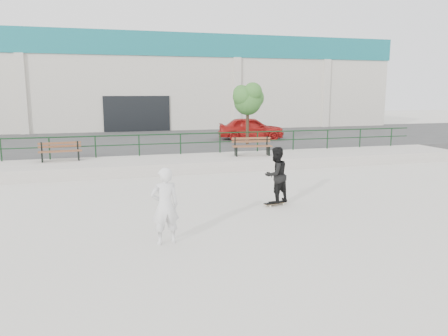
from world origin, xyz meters
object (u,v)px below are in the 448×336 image
object	(u,v)px
bench_left	(60,151)
red_car	(251,128)
standing_skater	(276,175)
tree	(248,98)
seated_skater	(165,206)
skateboard	(275,203)
bench_right	(252,146)

from	to	relation	value
bench_left	red_car	size ratio (longest dim) A/B	0.44
bench_left	standing_skater	xyz separation A→B (m)	(6.99, -8.01, 0.06)
bench_left	red_car	distance (m)	12.58
bench_left	tree	xyz separation A→B (m)	(10.02, 3.60, 2.25)
seated_skater	tree	bearing A→B (deg)	-121.83
standing_skater	seated_skater	size ratio (longest dim) A/B	0.96
tree	standing_skater	distance (m)	12.20
bench_left	standing_skater	size ratio (longest dim) A/B	1.05
tree	skateboard	xyz separation A→B (m)	(-3.03, -11.62, -3.09)
tree	standing_skater	size ratio (longest dim) A/B	2.01
tree	standing_skater	xyz separation A→B (m)	(-3.03, -11.62, -2.18)
red_car	bench_right	bearing A→B (deg)	174.19
tree	seated_skater	world-z (taller)	tree
tree	seated_skater	size ratio (longest dim) A/B	1.94
bench_right	standing_skater	bearing A→B (deg)	-96.15
bench_left	standing_skater	bearing A→B (deg)	-54.21
skateboard	seated_skater	bearing A→B (deg)	-160.73
red_car	skateboard	xyz separation A→B (m)	(-4.07, -14.01, -1.14)
red_car	bench_left	bearing A→B (deg)	131.55
bench_left	standing_skater	distance (m)	10.63
bench_right	skateboard	distance (m)	7.51
bench_left	bench_right	size ratio (longest dim) A/B	0.95
red_car	standing_skater	world-z (taller)	red_car
bench_right	seated_skater	size ratio (longest dim) A/B	1.07
bench_left	skateboard	distance (m)	10.67
bench_left	skateboard	bearing A→B (deg)	-54.21
bench_right	skateboard	size ratio (longest dim) A/B	2.43
standing_skater	seated_skater	distance (m)	4.62
tree	red_car	bearing A→B (deg)	66.60
bench_left	seated_skater	world-z (taller)	seated_skater
tree	standing_skater	world-z (taller)	tree
skateboard	standing_skater	size ratio (longest dim) A/B	0.46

